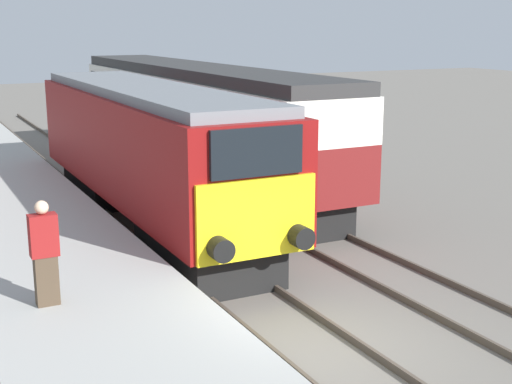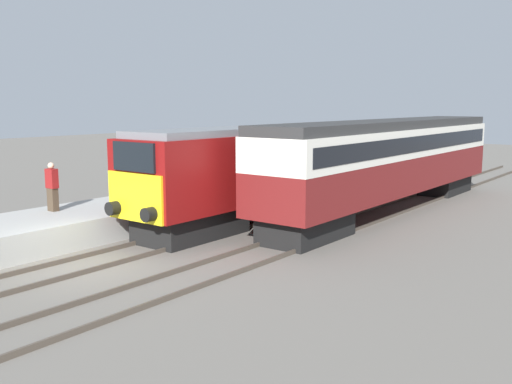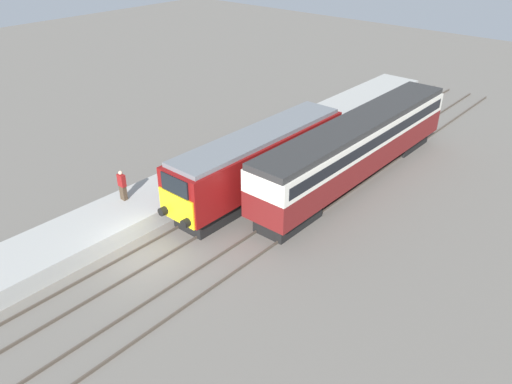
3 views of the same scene
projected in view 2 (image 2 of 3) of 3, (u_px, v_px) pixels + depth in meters
ground_plane at (78, 267)px, 16.50m from camera, size 120.00×120.00×0.00m
platform_left at (190, 202)px, 24.68m from camera, size 3.50×50.00×0.92m
rails_near_track at (197, 234)px, 20.40m from camera, size 1.51×60.00×0.14m
rails_far_track at (274, 248)px, 18.35m from camera, size 1.50×60.00×0.14m
locomotive at (257, 169)px, 22.85m from camera, size 2.70×13.09×3.80m
passenger_carriage at (390, 156)px, 24.73m from camera, size 2.75×17.80×3.99m
person_on_platform at (52, 187)px, 20.06m from camera, size 0.44×0.26×1.73m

